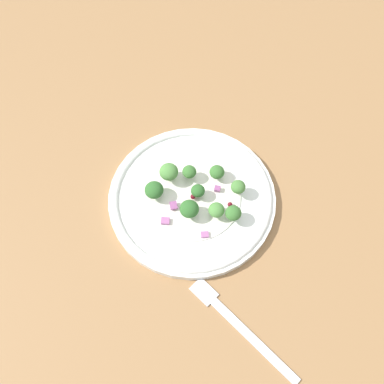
% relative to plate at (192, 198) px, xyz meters
% --- Properties ---
extents(ground_plane, '(1.80, 1.80, 0.02)m').
position_rel_plate_xyz_m(ground_plane, '(0.02, 0.03, -0.02)').
color(ground_plane, olive).
extents(plate, '(0.26, 0.26, 0.02)m').
position_rel_plate_xyz_m(plate, '(0.00, 0.00, 0.00)').
color(plate, white).
rests_on(plate, ground_plane).
extents(dressing_pool, '(0.15, 0.15, 0.00)m').
position_rel_plate_xyz_m(dressing_pool, '(-0.00, 0.00, 0.00)').
color(dressing_pool, white).
rests_on(dressing_pool, plate).
extents(broccoli_floret_0, '(0.02, 0.02, 0.02)m').
position_rel_plate_xyz_m(broccoli_floret_0, '(0.01, -0.05, 0.02)').
color(broccoli_floret_0, '#8EB77A').
rests_on(broccoli_floret_0, plate).
extents(broccoli_floret_1, '(0.02, 0.02, 0.02)m').
position_rel_plate_xyz_m(broccoli_floret_1, '(-0.05, -0.01, 0.02)').
color(broccoli_floret_1, '#9EC684').
rests_on(broccoli_floret_1, plate).
extents(broccoli_floret_2, '(0.02, 0.02, 0.02)m').
position_rel_plate_xyz_m(broccoli_floret_2, '(-0.00, -0.01, 0.02)').
color(broccoli_floret_2, '#9EC684').
rests_on(broccoli_floret_2, plate).
extents(broccoli_floret_3, '(0.02, 0.02, 0.02)m').
position_rel_plate_xyz_m(broccoli_floret_3, '(0.03, -0.01, 0.02)').
color(broccoli_floret_3, '#8EB77A').
rests_on(broccoli_floret_3, plate).
extents(broccoli_floret_4, '(0.03, 0.03, 0.03)m').
position_rel_plate_xyz_m(broccoli_floret_4, '(0.03, 0.05, 0.02)').
color(broccoli_floret_4, '#8EB77A').
rests_on(broccoli_floret_4, plate).
extents(broccoli_floret_5, '(0.03, 0.03, 0.03)m').
position_rel_plate_xyz_m(broccoli_floret_5, '(-0.02, 0.02, 0.02)').
color(broccoli_floret_5, '#9EC684').
rests_on(broccoli_floret_5, plate).
extents(broccoli_floret_6, '(0.02, 0.02, 0.02)m').
position_rel_plate_xyz_m(broccoli_floret_6, '(-0.06, -0.03, 0.02)').
color(broccoli_floret_6, '#ADD18E').
rests_on(broccoli_floret_6, plate).
extents(broccoli_floret_7, '(0.02, 0.02, 0.02)m').
position_rel_plate_xyz_m(broccoli_floret_7, '(-0.03, -0.06, 0.02)').
color(broccoli_floret_7, '#8EB77A').
rests_on(broccoli_floret_7, plate).
extents(broccoli_floret_8, '(0.03, 0.03, 0.03)m').
position_rel_plate_xyz_m(broccoli_floret_8, '(0.04, 0.01, 0.03)').
color(broccoli_floret_8, '#9EC684').
rests_on(broccoli_floret_8, plate).
extents(cranberry_0, '(0.01, 0.01, 0.01)m').
position_rel_plate_xyz_m(cranberry_0, '(-0.00, 0.00, 0.01)').
color(cranberry_0, maroon).
rests_on(cranberry_0, plate).
extents(cranberry_1, '(0.01, 0.01, 0.01)m').
position_rel_plate_xyz_m(cranberry_1, '(-0.04, -0.04, 0.01)').
color(cranberry_1, maroon).
rests_on(cranberry_1, plate).
extents(cranberry_2, '(0.01, 0.01, 0.01)m').
position_rel_plate_xyz_m(cranberry_2, '(0.03, 0.05, 0.01)').
color(cranberry_2, maroon).
rests_on(cranberry_2, plate).
extents(onion_bit_0, '(0.01, 0.01, 0.01)m').
position_rel_plate_xyz_m(onion_bit_0, '(-0.01, -0.04, 0.01)').
color(onion_bit_0, '#934C84').
rests_on(onion_bit_0, plate).
extents(onion_bit_1, '(0.01, 0.01, 0.00)m').
position_rel_plate_xyz_m(onion_bit_1, '(-0.06, 0.02, 0.01)').
color(onion_bit_1, '#A35B93').
rests_on(onion_bit_1, plate).
extents(onion_bit_2, '(0.02, 0.01, 0.00)m').
position_rel_plate_xyz_m(onion_bit_2, '(-0.00, 0.03, 0.01)').
color(onion_bit_2, '#934C84').
rests_on(onion_bit_2, plate).
extents(onion_bit_3, '(0.01, 0.01, 0.00)m').
position_rel_plate_xyz_m(onion_bit_3, '(-0.02, 0.01, 0.01)').
color(onion_bit_3, '#A35B93').
rests_on(onion_bit_3, plate).
extents(onion_bit_4, '(0.02, 0.02, 0.00)m').
position_rel_plate_xyz_m(onion_bit_4, '(-0.02, 0.06, 0.01)').
color(onion_bit_4, '#A35B93').
rests_on(onion_bit_4, plate).
extents(fork, '(0.19, 0.06, 0.01)m').
position_rel_plate_xyz_m(fork, '(-0.19, 0.05, -0.01)').
color(fork, silver).
rests_on(fork, ground_plane).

